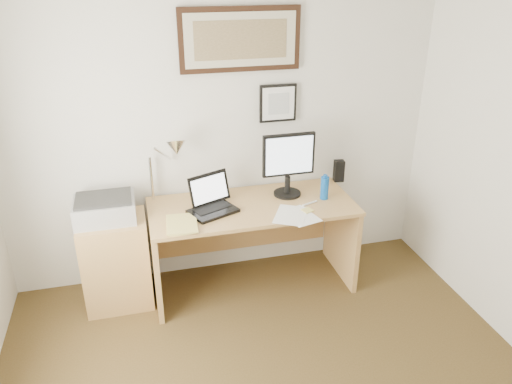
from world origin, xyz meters
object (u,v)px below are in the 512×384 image
object	(u,v)px
side_cabinet	(117,262)
laptop	(212,203)
lcd_monitor	(288,162)
water_bottle	(325,188)
book	(166,226)
printer	(105,209)
desk	(250,226)

from	to	relation	value
side_cabinet	laptop	bearing A→B (deg)	-4.08
laptop	lcd_monitor	distance (m)	0.69
water_bottle	book	size ratio (longest dim) A/B	0.62
book	lcd_monitor	bearing A→B (deg)	16.44
book	printer	bearing A→B (deg)	147.38
book	lcd_monitor	size ratio (longest dim) A/B	0.57
water_bottle	laptop	distance (m)	0.90
laptop	lcd_monitor	world-z (taller)	lcd_monitor
water_bottle	desk	xyz separation A→B (m)	(-0.58, 0.12, -0.33)
side_cabinet	lcd_monitor	size ratio (longest dim) A/B	1.40
water_bottle	desk	size ratio (longest dim) A/B	0.12
side_cabinet	lcd_monitor	distance (m)	1.55
water_bottle	book	distance (m)	1.28
printer	laptop	bearing A→B (deg)	-5.88
side_cabinet	printer	bearing A→B (deg)	141.00
water_bottle	printer	world-z (taller)	water_bottle
printer	lcd_monitor	bearing A→B (deg)	0.98
book	water_bottle	bearing A→B (deg)	7.19
laptop	desk	bearing A→B (deg)	15.61
desk	water_bottle	bearing A→B (deg)	-11.56
desk	side_cabinet	bearing A→B (deg)	-178.11
water_bottle	lcd_monitor	bearing A→B (deg)	152.63
desk	lcd_monitor	distance (m)	0.62
book	desk	distance (m)	0.78
book	side_cabinet	bearing A→B (deg)	147.98
laptop	water_bottle	bearing A→B (deg)	-1.95
book	desk	size ratio (longest dim) A/B	0.19
laptop	lcd_monitor	size ratio (longest dim) A/B	0.80
side_cabinet	printer	distance (m)	0.46
desk	lcd_monitor	world-z (taller)	lcd_monitor
water_bottle	lcd_monitor	world-z (taller)	lcd_monitor
laptop	printer	world-z (taller)	laptop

